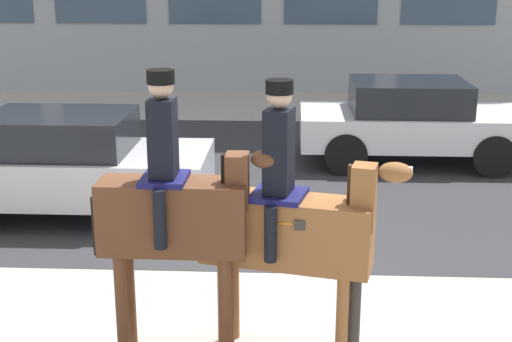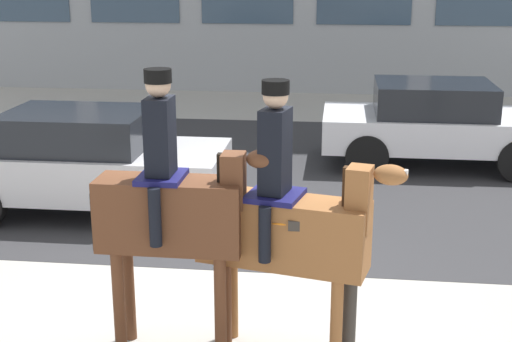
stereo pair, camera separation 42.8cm
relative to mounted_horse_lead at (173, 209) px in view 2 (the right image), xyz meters
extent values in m
plane|color=#9E9B93|center=(0.45, 1.33, -1.42)|extent=(80.00, 80.00, 0.00)
cube|color=#2D2D30|center=(0.45, 6.08, -1.42)|extent=(21.87, 8.50, 0.01)
cube|color=#59331E|center=(-0.02, 0.00, -0.06)|extent=(1.32, 0.45, 0.66)
cylinder|color=#59331E|center=(0.45, 0.15, -0.90)|extent=(0.11, 0.11, 1.04)
cylinder|color=#59331E|center=(0.45, -0.16, -0.90)|extent=(0.11, 0.11, 1.04)
cylinder|color=#59331E|center=(-0.50, 0.16, -0.90)|extent=(0.11, 0.11, 1.04)
cylinder|color=#59331E|center=(-0.50, -0.15, -0.90)|extent=(0.11, 0.11, 1.04)
cube|color=#59331E|center=(0.55, -0.01, 0.29)|extent=(0.20, 0.24, 0.49)
cube|color=black|center=(0.43, 0.00, 0.31)|extent=(0.04, 0.08, 0.44)
ellipsoid|color=#59331E|center=(0.81, -0.01, 0.49)|extent=(0.28, 0.20, 0.17)
cube|color=silver|center=(0.89, -0.01, 0.51)|extent=(0.10, 0.05, 0.07)
cylinder|color=black|center=(-0.72, 0.01, -0.16)|extent=(0.09, 0.09, 0.55)
cube|color=#14144C|center=(-0.09, 0.00, 0.29)|extent=(0.40, 0.48, 0.05)
cube|color=black|center=(-0.09, 0.00, 0.67)|extent=(0.22, 0.32, 0.68)
sphere|color=#D1A889|center=(-0.09, 0.00, 1.12)|extent=(0.22, 0.22, 0.22)
cylinder|color=black|center=(-0.09, 0.00, 1.19)|extent=(0.24, 0.24, 0.12)
cylinder|color=black|center=(-0.09, 0.27, 0.01)|extent=(0.11, 0.11, 0.53)
cylinder|color=black|center=(-0.09, -0.27, 0.01)|extent=(0.11, 0.11, 0.53)
cube|color=brown|center=(0.99, 0.04, -0.19)|extent=(1.59, 0.77, 0.63)
cylinder|color=brown|center=(1.56, 0.07, -0.96)|extent=(0.11, 0.11, 0.91)
cylinder|color=brown|center=(1.49, -0.23, -0.96)|extent=(0.11, 0.11, 0.91)
cylinder|color=brown|center=(0.48, 0.32, -0.96)|extent=(0.11, 0.11, 0.91)
cylinder|color=brown|center=(0.42, 0.02, -0.96)|extent=(0.11, 0.11, 0.91)
cube|color=brown|center=(1.65, -0.11, 0.19)|extent=(0.25, 0.28, 0.57)
cube|color=#382314|center=(1.53, -0.08, 0.21)|extent=(0.06, 0.09, 0.52)
ellipsoid|color=brown|center=(1.90, -0.17, 0.43)|extent=(0.32, 0.26, 0.17)
cube|color=silver|center=(1.98, -0.19, 0.45)|extent=(0.11, 0.07, 0.07)
cylinder|color=#382314|center=(0.20, 0.22, -0.30)|extent=(0.09, 0.09, 0.55)
cube|color=#14144C|center=(0.91, 0.06, 0.14)|extent=(0.56, 0.57, 0.05)
cube|color=black|center=(0.91, 0.06, 0.55)|extent=(0.29, 0.36, 0.75)
sphere|color=#D1A889|center=(0.91, 0.06, 1.03)|extent=(0.22, 0.22, 0.22)
cylinder|color=black|center=(0.91, 0.06, 1.11)|extent=(0.24, 0.24, 0.12)
cylinder|color=black|center=(0.97, 0.32, -0.13)|extent=(0.11, 0.11, 0.50)
cylinder|color=black|center=(0.85, -0.20, -0.13)|extent=(0.11, 0.11, 0.50)
cylinder|color=#332D28|center=(1.60, -0.08, -0.97)|extent=(0.13, 0.13, 0.90)
cylinder|color=#332D28|center=(1.60, 0.08, -0.97)|extent=(0.13, 0.13, 0.90)
cube|color=#332D28|center=(1.60, 0.00, -0.21)|extent=(0.22, 0.40, 0.62)
sphere|color=#D1A889|center=(1.60, 0.00, 0.20)|extent=(0.20, 0.20, 0.20)
cube|color=#332D28|center=(1.33, -0.18, -0.04)|extent=(0.55, 0.09, 0.09)
cone|color=orange|center=(0.98, -0.18, -0.04)|extent=(0.18, 0.04, 0.04)
cube|color=#B7B7BC|center=(-2.15, 3.68, -0.76)|extent=(4.01, 1.72, 0.65)
cube|color=black|center=(-2.26, 3.68, -0.17)|extent=(2.01, 1.51, 0.54)
cylinder|color=black|center=(-0.91, 2.89, -1.09)|extent=(0.67, 0.21, 0.67)
cylinder|color=black|center=(-0.91, 4.47, -1.09)|extent=(0.67, 0.21, 0.67)
cylinder|color=black|center=(-3.40, 4.47, -1.09)|extent=(0.67, 0.21, 0.67)
cube|color=silver|center=(3.23, 6.89, -0.76)|extent=(4.07, 1.90, 0.59)
cube|color=black|center=(3.12, 6.89, -0.18)|extent=(2.04, 1.67, 0.56)
cylinder|color=black|center=(4.49, 7.76, -1.05)|extent=(0.74, 0.23, 0.74)
cylinder|color=black|center=(1.96, 6.02, -1.05)|extent=(0.74, 0.23, 0.74)
cylinder|color=black|center=(1.96, 7.76, -1.05)|extent=(0.74, 0.23, 0.74)
camera|label=1|loc=(1.02, -5.94, 2.11)|focal=50.00mm
camera|label=2|loc=(1.45, -5.91, 2.11)|focal=50.00mm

